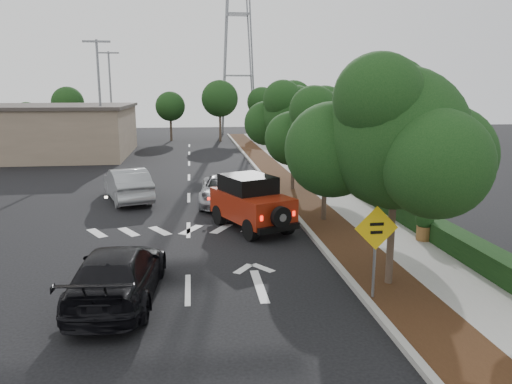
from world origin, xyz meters
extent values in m
plane|color=black|center=(0.00, 0.00, 0.00)|extent=(120.00, 120.00, 0.00)
cube|color=#9E9B93|center=(4.60, 12.00, 0.07)|extent=(0.20, 70.00, 0.15)
cube|color=black|center=(5.60, 12.00, 0.06)|extent=(1.80, 70.00, 0.12)
cube|color=gray|center=(7.50, 12.00, 0.06)|extent=(2.00, 70.00, 0.12)
cube|color=black|center=(8.90, 12.00, 0.40)|extent=(0.80, 70.00, 0.80)
cylinder|color=black|center=(1.27, 6.65, 0.40)|extent=(0.58, 0.86, 0.81)
cylinder|color=black|center=(2.72, 7.27, 0.40)|extent=(0.58, 0.86, 0.81)
cylinder|color=black|center=(2.27, 4.31, 0.40)|extent=(0.58, 0.86, 0.81)
cylinder|color=black|center=(3.72, 4.93, 0.40)|extent=(0.58, 0.86, 0.81)
cube|color=maroon|center=(2.49, 5.79, 0.96)|extent=(3.15, 4.16, 1.01)
cube|color=black|center=(2.38, 6.07, 1.79)|extent=(2.35, 2.55, 0.65)
cube|color=maroon|center=(1.94, 7.10, 0.88)|extent=(1.89, 1.59, 0.83)
cube|color=black|center=(3.26, 4.00, 0.51)|extent=(1.66, 0.85, 0.22)
cylinder|color=black|center=(3.32, 3.87, 0.96)|extent=(0.80, 0.51, 0.77)
cube|color=#FF190C|center=(2.60, 3.78, 0.96)|extent=(0.11, 0.08, 0.18)
cube|color=#FF190C|center=(3.88, 4.32, 0.96)|extent=(0.11, 0.08, 0.18)
imported|color=#9A9BA1|center=(1.68, 10.37, 0.67)|extent=(2.59, 4.97, 1.34)
imported|color=black|center=(-1.78, -0.47, 0.73)|extent=(2.38, 5.14, 1.45)
imported|color=#95999C|center=(-2.99, 11.79, 0.81)|extent=(3.04, 5.19, 1.62)
imported|color=#AFB2B7|center=(-10.08, 25.09, 0.81)|extent=(4.85, 2.18, 1.62)
cylinder|color=slate|center=(4.80, -1.41, 1.25)|extent=(0.08, 0.08, 2.24)
cube|color=yellow|center=(4.80, -1.44, 2.00)|extent=(1.15, 0.03, 1.15)
cube|color=black|center=(4.80, -1.46, 2.11)|extent=(0.36, 0.01, 0.08)
cube|color=black|center=(4.80, -1.46, 1.89)|extent=(0.32, 0.01, 0.08)
cylinder|color=brown|center=(8.40, 3.18, 0.38)|extent=(0.55, 0.55, 0.53)
sphere|color=black|center=(8.40, 3.18, 0.87)|extent=(0.66, 0.66, 0.66)
imported|color=black|center=(8.40, 3.18, 0.95)|extent=(0.58, 0.51, 0.62)
camera|label=1|loc=(0.20, -13.12, 5.46)|focal=35.00mm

